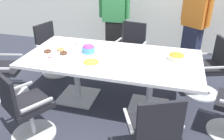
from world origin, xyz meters
TOP-DOWN VIEW (x-y plane):
  - ground_plane at (0.00, 0.00)m, footprint 10.00×10.00m
  - conference_table at (0.00, 0.00)m, footprint 2.40×1.20m
  - office_chair_0 at (0.70, -1.01)m, footprint 0.71×0.71m
  - office_chair_2 at (1.36, 0.65)m, footprint 0.69×0.69m
  - office_chair_3 at (0.05, 1.10)m, footprint 0.63×0.63m
  - office_chair_4 at (-1.32, 0.69)m, footprint 0.67×0.67m
  - office_chair_5 at (-1.67, -0.22)m, footprint 0.65×0.65m
  - office_chair_6 at (-0.78, -0.98)m, footprint 0.74×0.74m
  - person_standing_0 at (-0.40, 1.60)m, footprint 0.61×0.24m
  - person_standing_1 at (1.12, 1.68)m, footprint 0.54×0.44m
  - snack_bowl_chips_orange at (0.85, 0.16)m, footprint 0.23×0.23m
  - snack_bowl_chips_yellow at (-0.17, -0.35)m, footprint 0.23×0.23m
  - snack_bowl_candy_mix at (-0.37, 0.07)m, footprint 0.19×0.19m
  - donut_platter at (-0.79, -0.11)m, footprint 0.36×0.36m
  - plate_stack at (-0.59, 0.34)m, footprint 0.20×0.20m
  - napkin_pile at (0.30, 0.04)m, footprint 0.17×0.17m

SIDE VIEW (x-z plane):
  - ground_plane at x=0.00m, z-range -0.01..0.00m
  - office_chair_0 at x=0.70m, z-range -0.05..0.86m
  - office_chair_2 at x=1.36m, z-range -0.05..0.86m
  - office_chair_3 at x=0.05m, z-range -0.05..0.86m
  - office_chair_4 at x=-1.32m, z-range -0.05..0.86m
  - office_chair_5 at x=-1.67m, z-range -0.05..0.86m
  - office_chair_6 at x=-0.78m, z-range -0.05..0.86m
  - conference_table at x=0.00m, z-range 0.25..1.00m
  - donut_platter at x=-0.79m, z-range 0.75..0.79m
  - plate_stack at x=-0.59m, z-range 0.75..0.80m
  - snack_bowl_chips_orange at x=0.85m, z-range 0.75..0.84m
  - napkin_pile at x=0.30m, z-range 0.75..0.84m
  - snack_bowl_chips_yellow at x=-0.17m, z-range 0.75..0.84m
  - snack_bowl_candy_mix at x=-0.37m, z-range 0.75..0.87m
  - person_standing_1 at x=1.12m, z-range 0.03..1.70m
  - person_standing_0 at x=-0.40m, z-range 0.03..1.73m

